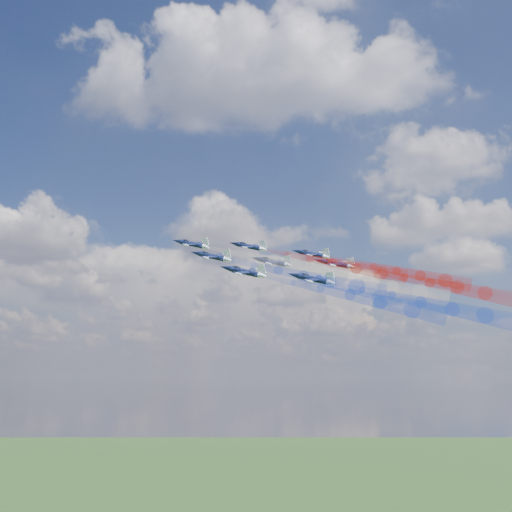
# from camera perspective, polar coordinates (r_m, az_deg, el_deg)

# --- Properties ---
(jet_lead) EXTENTS (15.05, 12.96, 8.81)m
(jet_lead) POSITION_cam_1_polar(r_m,az_deg,el_deg) (169.39, -6.00, 1.12)
(jet_lead) COLOR black
(trail_lead) EXTENTS (38.77, 14.39, 15.18)m
(trail_lead) POSITION_cam_1_polar(r_m,az_deg,el_deg) (157.79, 1.64, -0.46)
(trail_lead) COLOR white
(jet_inner_left) EXTENTS (15.05, 12.96, 8.81)m
(jet_inner_left) POSITION_cam_1_polar(r_m,az_deg,el_deg) (154.26, -4.12, -0.04)
(jet_inner_left) COLOR black
(trail_inner_left) EXTENTS (38.77, 14.39, 15.18)m
(trail_inner_left) POSITION_cam_1_polar(r_m,az_deg,el_deg) (143.66, 4.45, -1.86)
(trail_inner_left) COLOR blue
(jet_inner_right) EXTENTS (15.05, 12.96, 8.81)m
(jet_inner_right) POSITION_cam_1_polar(r_m,az_deg,el_deg) (171.82, -0.64, 0.90)
(jet_inner_right) COLOR black
(trail_inner_right) EXTENTS (38.77, 14.39, 15.18)m
(trail_inner_right) POSITION_cam_1_polar(r_m,az_deg,el_deg) (162.37, 7.18, -0.66)
(trail_inner_right) COLOR red
(jet_outer_left) EXTENTS (15.05, 12.96, 8.81)m
(jet_outer_left) POSITION_cam_1_polar(r_m,az_deg,el_deg) (137.56, -1.08, -1.49)
(jet_outer_left) COLOR black
(trail_outer_left) EXTENTS (38.77, 14.39, 15.18)m
(trail_outer_left) POSITION_cam_1_polar(r_m,az_deg,el_deg) (128.55, 8.80, -3.63)
(trail_outer_left) COLOR blue
(jet_center_third) EXTENTS (15.05, 12.96, 8.81)m
(jet_center_third) POSITION_cam_1_polar(r_m,az_deg,el_deg) (158.09, 1.58, -0.56)
(jet_center_third) COLOR black
(trail_center_third) EXTENTS (38.77, 14.39, 15.18)m
(trail_center_third) POSITION_cam_1_polar(r_m,az_deg,el_deg) (149.82, 10.22, -2.34)
(trail_center_third) COLOR white
(jet_outer_right) EXTENTS (15.05, 12.96, 8.81)m
(jet_outer_right) POSITION_cam_1_polar(r_m,az_deg,el_deg) (178.35, 5.27, 0.18)
(jet_outer_right) COLOR black
(trail_outer_right) EXTENTS (38.77, 14.39, 15.18)m
(trail_outer_right) POSITION_cam_1_polar(r_m,az_deg,el_deg) (171.34, 13.02, -1.34)
(trail_outer_right) COLOR red
(jet_rear_left) EXTENTS (15.05, 12.96, 8.81)m
(jet_rear_left) POSITION_cam_1_polar(r_m,az_deg,el_deg) (141.96, 5.34, -2.15)
(jet_rear_left) COLOR black
(trail_rear_left) EXTENTS (38.77, 14.39, 15.18)m
(trail_rear_left) POSITION_cam_1_polar(r_m,az_deg,el_deg) (135.62, 15.19, -4.19)
(trail_rear_left) COLOR blue
(jet_rear_right) EXTENTS (15.05, 12.96, 8.81)m
(jet_rear_right) POSITION_cam_1_polar(r_m,az_deg,el_deg) (163.82, 7.44, -0.72)
(jet_rear_right) COLOR black
(trail_rear_right) EXTENTS (38.77, 14.39, 15.18)m
(trail_rear_right) POSITION_cam_1_polar(r_m,az_deg,el_deg) (157.95, 15.97, -2.41)
(trail_rear_right) COLOR red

